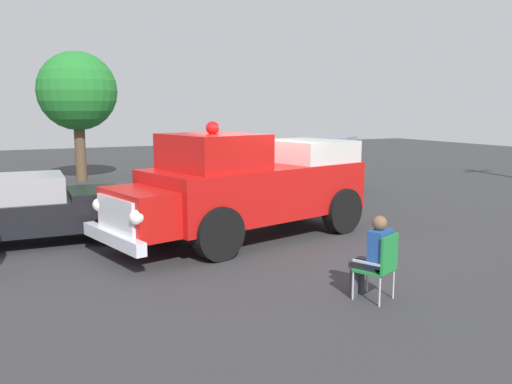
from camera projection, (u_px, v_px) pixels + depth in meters
The scene contains 10 objects.
ground_plane at pixel (259, 238), 11.67m from camera, with size 60.00×60.00×0.00m, color #333335.
vintage_fire_truck at pixel (248, 185), 11.46m from camera, with size 3.59×6.30×2.59m.
classic_hot_rod at pixel (34, 208), 11.14m from camera, with size 2.02×4.41×1.46m.
parked_pickup at pixel (317, 165), 17.48m from camera, with size 4.43×4.86×1.90m.
lawn_chair_near_truck at pixel (381, 263), 7.74m from camera, with size 0.65×0.65×1.02m.
lawn_chair_by_car at pixel (8, 189), 14.87m from camera, with size 0.56×0.57×1.02m.
spectator_seated at pixel (373, 254), 7.80m from camera, with size 0.64×0.56×1.29m.
oak_tree_right at pixel (77, 92), 20.28m from camera, with size 3.03×3.03×5.03m.
traffic_cone at pixel (254, 196), 15.33m from camera, with size 0.40×0.40×0.64m.
background_fence at pixel (248, 155), 27.58m from camera, with size 11.86×0.12×0.90m.
Camera 1 is at (-10.20, 5.03, 2.83)m, focal length 36.82 mm.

